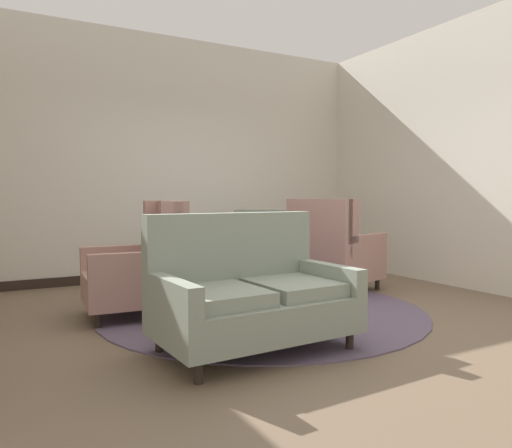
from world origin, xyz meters
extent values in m
plane|color=brown|center=(0.00, 0.00, 0.00)|extent=(7.90, 7.90, 0.00)
cube|color=silver|center=(0.00, 2.71, 1.68)|extent=(5.80, 0.08, 3.35)
cube|color=silver|center=(2.82, 0.81, 1.68)|extent=(0.08, 3.79, 3.35)
cube|color=black|center=(0.00, 2.65, 0.06)|extent=(5.64, 0.03, 0.12)
cylinder|color=#5B4C60|center=(0.00, 0.30, 0.01)|extent=(3.21, 3.21, 0.01)
cylinder|color=black|center=(0.16, 0.59, 0.42)|extent=(0.94, 0.94, 0.04)
cylinder|color=black|center=(0.16, 0.59, 0.22)|extent=(0.10, 0.10, 0.36)
cube|color=black|center=(0.38, 0.61, 0.04)|extent=(0.28, 0.09, 0.07)
cube|color=black|center=(0.06, 0.79, 0.04)|extent=(0.18, 0.28, 0.07)
cube|color=black|center=(0.04, 0.41, 0.04)|extent=(0.21, 0.26, 0.07)
cylinder|color=#384C93|center=(0.21, 0.65, 0.45)|extent=(0.09, 0.09, 0.02)
ellipsoid|color=#384C93|center=(0.21, 0.65, 0.57)|extent=(0.16, 0.16, 0.22)
cylinder|color=#384C93|center=(0.21, 0.65, 0.74)|extent=(0.08, 0.08, 0.10)
torus|color=#384C93|center=(0.21, 0.65, 0.79)|extent=(0.15, 0.15, 0.02)
cube|color=gray|center=(-0.67, -0.78, 0.27)|extent=(1.47, 0.91, 0.26)
cube|color=gray|center=(-0.69, -0.44, 0.71)|extent=(1.44, 0.21, 0.61)
cube|color=gray|center=(-0.98, -0.84, 0.45)|extent=(0.60, 0.67, 0.10)
cube|color=gray|center=(-0.35, -0.81, 0.45)|extent=(0.60, 0.67, 0.10)
cube|color=gray|center=(-1.33, -0.87, 0.50)|extent=(0.15, 0.74, 0.20)
cube|color=gray|center=(-0.01, -0.80, 0.50)|extent=(0.15, 0.74, 0.20)
cylinder|color=black|center=(-1.27, -1.15, 0.07)|extent=(0.06, 0.06, 0.14)
cylinder|color=black|center=(-0.04, -1.09, 0.07)|extent=(0.06, 0.06, 0.14)
cylinder|color=black|center=(-1.30, -0.48, 0.07)|extent=(0.06, 0.06, 0.14)
cylinder|color=black|center=(-0.07, -0.41, 0.07)|extent=(0.06, 0.06, 0.14)
cube|color=gray|center=(0.94, 1.85, 0.30)|extent=(1.10, 1.11, 0.31)
cube|color=gray|center=(0.73, 1.57, 0.71)|extent=(0.67, 0.57, 0.52)
cube|color=gray|center=(1.03, 1.45, 0.77)|extent=(0.20, 0.22, 0.40)
cube|color=gray|center=(0.53, 1.84, 0.77)|extent=(0.20, 0.22, 0.40)
cube|color=gray|center=(1.22, 1.69, 0.56)|extent=(0.53, 0.64, 0.22)
cube|color=gray|center=(0.72, 2.08, 0.56)|extent=(0.53, 0.64, 0.22)
cylinder|color=black|center=(1.38, 1.93, 0.07)|extent=(0.06, 0.06, 0.14)
cylinder|color=black|center=(0.92, 2.29, 0.07)|extent=(0.06, 0.06, 0.14)
cylinder|color=black|center=(0.96, 1.40, 0.07)|extent=(0.06, 0.06, 0.14)
cylinder|color=black|center=(0.50, 1.76, 0.07)|extent=(0.06, 0.06, 0.14)
cube|color=tan|center=(1.33, 0.82, 0.30)|extent=(1.09, 1.07, 0.32)
cube|color=tan|center=(0.98, 0.71, 0.79)|extent=(0.37, 0.86, 0.66)
cube|color=tan|center=(1.17, 0.38, 0.87)|extent=(0.22, 0.15, 0.50)
cube|color=tan|center=(0.96, 1.10, 0.87)|extent=(0.22, 0.15, 0.50)
cube|color=tan|center=(1.49, 0.47, 0.58)|extent=(0.78, 0.32, 0.24)
cube|color=tan|center=(1.28, 1.20, 0.58)|extent=(0.78, 0.32, 0.24)
cylinder|color=black|center=(1.78, 0.59, 0.07)|extent=(0.06, 0.06, 0.14)
cylinder|color=black|center=(1.59, 1.26, 0.07)|extent=(0.06, 0.06, 0.14)
cylinder|color=black|center=(1.08, 0.38, 0.07)|extent=(0.06, 0.06, 0.14)
cylinder|color=black|center=(0.89, 1.05, 0.07)|extent=(0.06, 0.06, 0.14)
cube|color=tan|center=(-1.19, 0.69, 0.28)|extent=(0.94, 0.83, 0.28)
cube|color=tan|center=(-0.82, 0.66, 0.76)|extent=(0.19, 0.78, 0.68)
cube|color=tan|center=(-0.88, 1.00, 0.84)|extent=(0.21, 0.11, 0.52)
cube|color=tan|center=(-0.93, 0.34, 0.84)|extent=(0.21, 0.11, 0.52)
cube|color=tan|center=(-1.22, 1.03, 0.54)|extent=(0.79, 0.15, 0.23)
cube|color=tan|center=(-1.26, 0.36, 0.54)|extent=(0.79, 0.15, 0.23)
cylinder|color=black|center=(-1.53, 1.02, 0.07)|extent=(0.06, 0.06, 0.14)
cylinder|color=black|center=(-1.57, 0.41, 0.07)|extent=(0.06, 0.06, 0.14)
cylinder|color=black|center=(-0.81, 0.97, 0.07)|extent=(0.06, 0.06, 0.14)
cylinder|color=black|center=(-0.85, 0.36, 0.07)|extent=(0.06, 0.06, 0.14)
cylinder|color=black|center=(1.30, 0.91, 0.67)|extent=(0.49, 0.49, 0.03)
cylinder|color=black|center=(1.30, 0.91, 0.33)|extent=(0.07, 0.07, 0.66)
cylinder|color=black|center=(1.30, 0.91, 0.02)|extent=(0.32, 0.32, 0.04)
camera|label=1|loc=(-2.36, -3.88, 1.15)|focal=34.11mm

